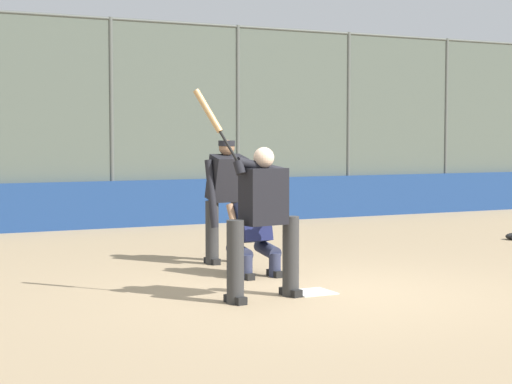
{
  "coord_description": "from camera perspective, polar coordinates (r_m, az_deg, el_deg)",
  "views": [
    {
      "loc": [
        4.59,
        8.03,
        1.69
      ],
      "look_at": [
        0.2,
        -1.0,
        1.05
      ],
      "focal_mm": 60.0,
      "sensor_mm": 36.0,
      "label": 1
    }
  ],
  "objects": [
    {
      "name": "umpire_home",
      "position": [
        11.45,
        -2.0,
        -0.35
      ],
      "size": [
        0.67,
        0.45,
        1.66
      ],
      "rotation": [
        0.0,
        0.0,
        0.1
      ],
      "color": "#333333",
      "rests_on": "ground_plane"
    },
    {
      "name": "ground_plane",
      "position": [
        9.41,
        3.77,
        -6.71
      ],
      "size": [
        160.0,
        160.0,
        0.0
      ],
      "primitive_type": "plane",
      "color": "tan"
    },
    {
      "name": "padding_wall",
      "position": [
        16.25,
        -9.45,
        -0.83
      ],
      "size": [
        20.44,
        0.18,
        0.88
      ],
      "primitive_type": "cube",
      "color": "navy",
      "rests_on": "ground_plane"
    },
    {
      "name": "home_plate_marker",
      "position": [
        9.41,
        3.77,
        -6.68
      ],
      "size": [
        0.43,
        0.43,
        0.01
      ],
      "primitive_type": "cube",
      "color": "white",
      "rests_on": "ground_plane"
    },
    {
      "name": "batter_at_plate",
      "position": [
        8.87,
        0.44,
        -1.66
      ],
      "size": [
        1.1,
        0.59,
        2.19
      ],
      "rotation": [
        0.0,
        0.0,
        0.16
      ],
      "color": "#333333",
      "rests_on": "ground_plane"
    },
    {
      "name": "backstop_fence",
      "position": [
        16.3,
        -9.61,
        4.87
      ],
      "size": [
        20.94,
        0.08,
        3.93
      ],
      "color": "#515651",
      "rests_on": "ground_plane"
    },
    {
      "name": "catcher_behind_plate",
      "position": [
        10.41,
        -0.06,
        -2.46
      ],
      "size": [
        0.6,
        0.7,
        1.13
      ],
      "rotation": [
        0.0,
        0.0,
        0.03
      ],
      "color": "#2D334C",
      "rests_on": "ground_plane"
    },
    {
      "name": "bleachers_beyond",
      "position": [
        19.67,
        -3.4,
        0.12
      ],
      "size": [
        14.6,
        2.5,
        1.48
      ],
      "color": "slate",
      "rests_on": "ground_plane"
    }
  ]
}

